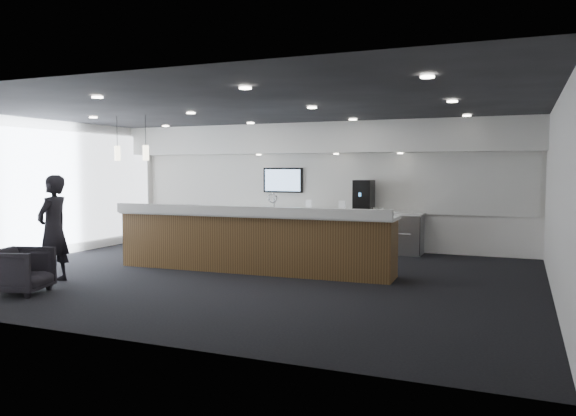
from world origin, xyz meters
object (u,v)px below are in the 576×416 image
at_px(armchair, 21,271).
at_px(lounge_guest, 53,229).
at_px(coffee_machine, 364,196).
at_px(service_counter, 253,241).

height_order(armchair, lounge_guest, lounge_guest).
bearing_deg(lounge_guest, coffee_machine, 136.39).
distance_m(service_counter, coffee_machine, 3.54).
xyz_separation_m(armchair, lounge_guest, (-0.19, 0.86, 0.56)).
relative_size(service_counter, lounge_guest, 2.97).
bearing_deg(lounge_guest, service_counter, 122.44).
height_order(coffee_machine, lounge_guest, lounge_guest).
bearing_deg(armchair, lounge_guest, -3.20).
bearing_deg(coffee_machine, lounge_guest, -125.26).
bearing_deg(service_counter, lounge_guest, -142.00).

